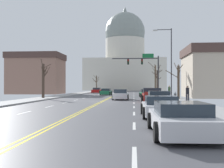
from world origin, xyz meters
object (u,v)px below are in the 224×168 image
(sedan_near_04, at_px, (160,107))
(bicycle_parked, at_px, (175,96))
(sedan_near_03, at_px, (159,100))
(signal_gantry, at_px, (145,66))
(sedan_oncoming_01, at_px, (97,91))
(street_lamp_right, at_px, (169,57))
(pedestrian_01, at_px, (169,91))
(pedestrian_00, at_px, (187,93))
(sedan_near_00, at_px, (147,93))
(sedan_near_01, at_px, (121,95))
(pickup_truck_near_02, at_px, (152,96))
(sedan_near_05, at_px, (180,119))
(sedan_oncoming_00, at_px, (106,92))

(sedan_near_04, xyz_separation_m, bicycle_parked, (3.66, 19.12, -0.06))
(sedan_near_03, distance_m, sedan_near_04, 5.93)
(signal_gantry, relative_size, sedan_oncoming_01, 1.81)
(street_lamp_right, height_order, sedan_oncoming_01, street_lamp_right)
(pedestrian_01, bearing_deg, street_lamp_right, -97.65)
(sedan_oncoming_01, distance_m, pedestrian_00, 39.48)
(signal_gantry, relative_size, street_lamp_right, 0.90)
(sedan_near_00, relative_size, sedan_near_04, 1.06)
(sedan_near_01, height_order, pedestrian_01, pedestrian_01)
(pickup_truck_near_02, height_order, sedan_near_05, pickup_truck_near_02)
(pedestrian_00, bearing_deg, sedan_near_03, -117.97)
(street_lamp_right, bearing_deg, sedan_near_05, -96.35)
(sedan_near_01, xyz_separation_m, sedan_near_03, (3.56, -12.85, 0.01))
(street_lamp_right, xyz_separation_m, sedan_near_03, (-2.51, -13.45, -4.70))
(sedan_near_00, height_order, sedan_near_01, sedan_near_01)
(sedan_near_00, bearing_deg, sedan_near_05, -90.55)
(pedestrian_00, bearing_deg, sedan_near_01, 137.82)
(sedan_near_00, height_order, sedan_oncoming_00, sedan_near_00)
(sedan_near_04, distance_m, sedan_oncoming_01, 50.31)
(street_lamp_right, xyz_separation_m, sedan_near_00, (-2.49, 6.82, -4.74))
(sedan_near_04, xyz_separation_m, sedan_oncoming_00, (-6.72, 35.99, 0.03))
(sedan_oncoming_00, distance_m, sedan_oncoming_01, 13.73)
(sedan_near_05, height_order, sedan_oncoming_00, sedan_oncoming_00)
(sedan_near_05, height_order, sedan_oncoming_01, sedan_oncoming_01)
(sedan_near_05, distance_m, sedan_oncoming_00, 42.28)
(sedan_near_00, height_order, pickup_truck_near_02, pickup_truck_near_02)
(pedestrian_01, bearing_deg, sedan_near_01, -148.77)
(pickup_truck_near_02, height_order, pedestrian_01, pedestrian_01)
(signal_gantry, height_order, pedestrian_01, signal_gantry)
(street_lamp_right, distance_m, sedan_near_05, 25.70)
(pickup_truck_near_02, xyz_separation_m, bicycle_parked, (3.23, 5.82, -0.20))
(sedan_oncoming_00, relative_size, bicycle_parked, 2.57)
(pedestrian_01, bearing_deg, sedan_near_05, -96.51)
(street_lamp_right, xyz_separation_m, sedan_oncoming_01, (-13.30, 29.87, -4.72))
(sedan_near_05, relative_size, bicycle_parked, 2.54)
(street_lamp_right, relative_size, pedestrian_00, 5.47)
(sedan_near_04, bearing_deg, sedan_oncoming_00, 100.58)
(signal_gantry, xyz_separation_m, street_lamp_right, (2.49, -11.65, 0.18))
(signal_gantry, distance_m, bicycle_parked, 13.17)
(signal_gantry, relative_size, sedan_near_04, 1.80)
(pedestrian_01, xyz_separation_m, bicycle_parked, (0.26, -3.61, -0.58))
(sedan_near_04, bearing_deg, pedestrian_00, 72.65)
(street_lamp_right, height_order, sedan_near_00, street_lamp_right)
(signal_gantry, relative_size, pedestrian_00, 4.90)
(pickup_truck_near_02, height_order, sedan_oncoming_01, pickup_truck_near_02)
(sedan_oncoming_01, bearing_deg, street_lamp_right, -66.00)
(street_lamp_right, bearing_deg, pedestrian_01, 82.35)
(pickup_truck_near_02, relative_size, pedestrian_01, 3.50)
(sedan_near_01, distance_m, bicycle_parked, 6.80)
(sedan_near_01, distance_m, pickup_truck_near_02, 6.53)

